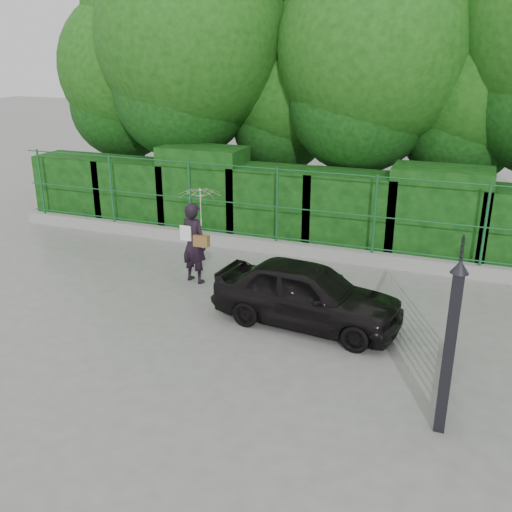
% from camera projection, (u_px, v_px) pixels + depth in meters
% --- Properties ---
extents(ground, '(80.00, 80.00, 0.00)m').
position_uv_depth(ground, '(172.00, 331.00, 10.03)').
color(ground, gray).
extents(kerb, '(14.00, 0.25, 0.30)m').
position_uv_depth(kerb, '(261.00, 245.00, 13.92)').
color(kerb, '#9E9E99').
rests_on(kerb, ground).
extents(fence, '(14.13, 0.06, 1.80)m').
position_uv_depth(fence, '(270.00, 204.00, 13.49)').
color(fence, '#18582A').
rests_on(fence, kerb).
extents(hedge, '(14.20, 1.20, 2.28)m').
position_uv_depth(hedge, '(277.00, 202.00, 14.50)').
color(hedge, black).
rests_on(hedge, ground).
extents(trees, '(17.10, 6.15, 8.08)m').
position_uv_depth(trees, '(346.00, 50.00, 14.85)').
color(trees, black).
rests_on(trees, ground).
extents(gate, '(0.22, 2.33, 2.36)m').
position_uv_depth(gate, '(451.00, 332.00, 7.44)').
color(gate, black).
rests_on(gate, ground).
extents(woman, '(0.95, 0.90, 2.04)m').
position_uv_depth(woman, '(198.00, 222.00, 11.71)').
color(woman, black).
rests_on(woman, ground).
extents(car, '(3.52, 1.72, 1.16)m').
position_uv_depth(car, '(307.00, 294.00, 10.11)').
color(car, black).
rests_on(car, ground).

